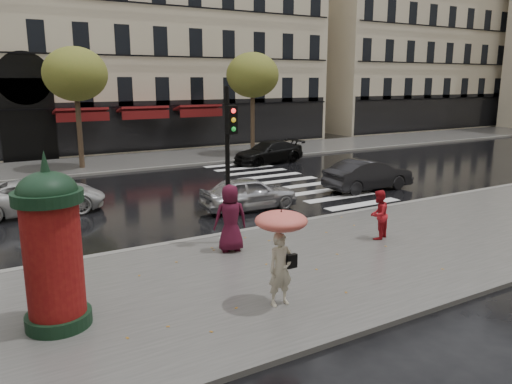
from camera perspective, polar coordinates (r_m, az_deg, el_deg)
ground at (r=13.87m, az=4.91°, el=-7.92°), size 160.00×160.00×0.00m
near_sidewalk at (r=13.48m, az=6.16°, el=-8.31°), size 90.00×7.00×0.12m
far_sidewalk at (r=30.88m, az=-15.97°, el=3.20°), size 90.00×6.00×0.12m
near_kerb at (r=16.25m, az=-1.23°, el=-4.51°), size 90.00×0.25×0.14m
far_kerb at (r=28.02m, az=-14.39°, el=2.39°), size 90.00×0.25×0.14m
zebra_crossing at (r=24.78m, az=3.39°, el=1.31°), size 3.60×11.75×0.01m
bldg_far_right at (r=58.44m, az=15.93°, el=18.51°), size 24.00×14.00×22.90m
tree_far_left at (r=29.09m, az=-19.96°, el=12.51°), size 3.40×3.40×6.64m
tree_far_right at (r=33.02m, az=-0.40°, el=13.17°), size 3.40×3.40×6.64m
woman_umbrella at (r=10.56m, az=2.88°, el=-5.73°), size 1.12×1.12×2.15m
woman_red at (r=15.61m, az=13.82°, el=-2.52°), size 0.91×0.82×1.52m
man_burgundy at (r=14.05m, az=-2.94°, el=-3.00°), size 1.06×0.82×1.92m
morris_column at (r=10.35m, az=-22.28°, el=-5.59°), size 1.30×1.30×3.49m
traffic_light at (r=14.33m, az=-3.11°, el=4.74°), size 0.30×0.43×4.58m
car_silver at (r=19.08m, az=-0.82°, el=-0.13°), size 3.84×1.67×1.29m
car_darkgrey at (r=23.10m, az=12.71°, el=1.93°), size 4.24×1.55×1.39m
car_white at (r=20.28m, az=-23.40°, el=-0.42°), size 4.81×2.57×1.29m
car_black at (r=30.01m, az=1.44°, el=4.57°), size 4.68×2.31×1.31m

